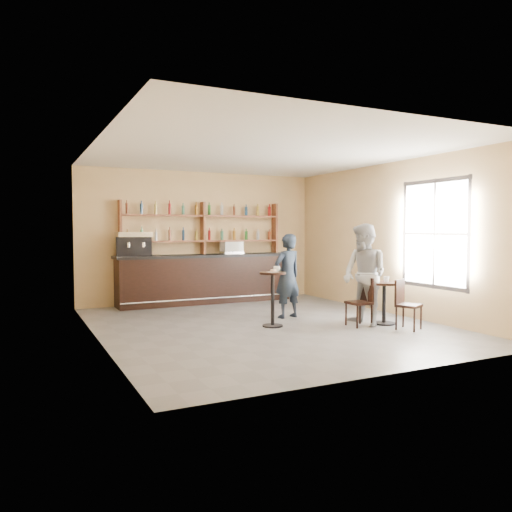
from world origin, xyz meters
name	(u,v)px	position (x,y,z in m)	size (l,w,h in m)	color
floor	(265,325)	(0.00, 0.00, 0.00)	(7.00, 7.00, 0.00)	slate
ceiling	(265,152)	(0.00, 0.00, 3.20)	(7.00, 7.00, 0.00)	white
wall_back	(201,237)	(0.00, 3.50, 1.60)	(7.00, 7.00, 0.00)	tan
wall_front	(395,245)	(0.00, -3.50, 1.60)	(7.00, 7.00, 0.00)	tan
wall_left	(97,241)	(-3.00, 0.00, 1.60)	(7.00, 7.00, 0.00)	tan
wall_right	(391,238)	(3.00, 0.00, 1.60)	(7.00, 7.00, 0.00)	tan
window_pane	(434,234)	(2.99, -1.20, 1.70)	(2.00, 2.00, 0.00)	white
window_frame	(434,234)	(2.99, -1.20, 1.70)	(0.04, 1.70, 2.10)	black
shelf_unit	(203,228)	(0.00, 3.37, 1.81)	(4.00, 0.26, 1.40)	brown
liquor_bottles	(203,222)	(0.00, 3.37, 1.98)	(3.68, 0.10, 1.00)	#8C5919
bar_counter	(206,279)	(-0.01, 3.15, 0.59)	(4.36, 0.85, 1.18)	black
espresso_machine	(134,244)	(-1.74, 3.15, 1.45)	(0.76, 0.49, 0.55)	black
pastry_case	(231,248)	(0.67, 3.15, 1.33)	(0.50, 0.40, 0.30)	silver
pedestal_table	(273,299)	(0.06, -0.18, 0.50)	(0.49, 0.49, 1.01)	black
napkin	(273,272)	(0.06, -0.18, 1.01)	(0.16, 0.16, 0.00)	white
donut	(273,271)	(0.07, -0.19, 1.03)	(0.12, 0.12, 0.04)	#C47947
cup_pedestal	(277,269)	(0.20, -0.08, 1.05)	(0.12, 0.12, 0.10)	white
man_main	(287,276)	(0.76, 0.50, 0.85)	(0.62, 0.41, 1.70)	black
cafe_table	(384,303)	(2.06, -0.90, 0.40)	(0.63, 0.63, 0.80)	black
cup_cafe	(386,279)	(2.11, -0.90, 0.85)	(0.11, 0.11, 0.10)	white
chair_west	(359,302)	(1.51, -0.85, 0.45)	(0.39, 0.39, 0.90)	black
chair_south	(409,305)	(2.11, -1.50, 0.44)	(0.38, 0.38, 0.89)	black
patron_second	(365,275)	(1.63, -0.85, 0.95)	(0.92, 0.72, 1.89)	gray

